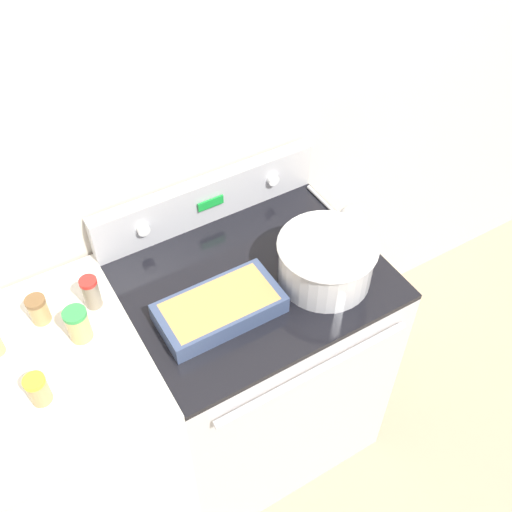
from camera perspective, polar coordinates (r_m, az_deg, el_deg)
The scene contains 12 objects.
ground_plane at distance 2.49m, azimuth 3.86°, elevation -21.35°, with size 12.00×12.00×0.00m, color tan.
kitchen_wall at distance 1.86m, azimuth -6.06°, elevation 11.69°, with size 8.00×0.05×2.50m.
stove_range at distance 2.20m, azimuth -0.23°, elevation -10.01°, with size 0.78×0.68×0.94m.
control_panel at distance 1.95m, azimuth -4.76°, elevation 5.38°, with size 0.78×0.07×0.16m.
side_counter at distance 2.11m, azimuth -15.54°, elevation -16.77°, with size 0.46×0.65×0.95m.
mixing_bowl at distance 1.77m, azimuth 6.69°, elevation -0.30°, with size 0.30×0.30×0.15m.
casserole_dish at distance 1.70m, azimuth -3.48°, elevation -4.92°, with size 0.35×0.18×0.06m.
ladle at distance 1.96m, azimuth 8.90°, elevation 3.57°, with size 0.09×0.28×0.09m.
spice_jar_red_cap at distance 1.76m, azimuth -15.43°, elevation -3.36°, with size 0.05×0.05×0.10m.
spice_jar_green_cap at distance 1.69m, azimuth -16.59°, elevation -6.26°, with size 0.07×0.07×0.11m.
spice_jar_brown_cap at distance 1.77m, azimuth -20.02°, elevation -4.81°, with size 0.06×0.06×0.09m.
spice_jar_yellow_cap at distance 1.62m, azimuth -20.06°, elevation -11.85°, with size 0.06×0.06×0.09m.
Camera 1 is at (-0.61, -0.72, 2.31)m, focal length 42.00 mm.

